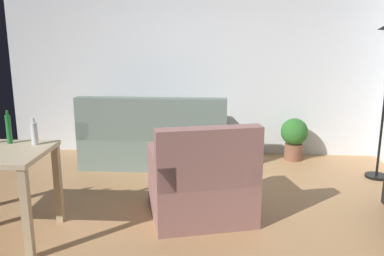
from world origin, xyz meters
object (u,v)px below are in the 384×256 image
object	(u,v)px
bottle_green	(9,129)
bottle_clear	(34,133)
potted_plant	(294,136)
couch	(155,141)
armchair	(201,184)

from	to	relation	value
bottle_green	bottle_clear	size ratio (longest dim) A/B	1.25
potted_plant	bottle_clear	xyz separation A→B (m)	(-2.55, -2.14, 0.53)
couch	potted_plant	xyz separation A→B (m)	(1.83, 0.31, 0.02)
couch	potted_plant	world-z (taller)	couch
bottle_green	bottle_clear	xyz separation A→B (m)	(0.23, -0.02, -0.03)
potted_plant	couch	bearing A→B (deg)	-170.32
potted_plant	bottle_green	distance (m)	3.54
couch	armchair	size ratio (longest dim) A/B	1.68
bottle_green	couch	bearing A→B (deg)	62.29
potted_plant	bottle_green	size ratio (longest dim) A/B	1.99
couch	bottle_green	xyz separation A→B (m)	(-0.95, -1.81, 0.58)
armchair	bottle_green	world-z (taller)	bottle_green
potted_plant	armchair	size ratio (longest dim) A/B	0.52
bottle_clear	potted_plant	bearing A→B (deg)	40.06
potted_plant	armchair	distance (m)	2.16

